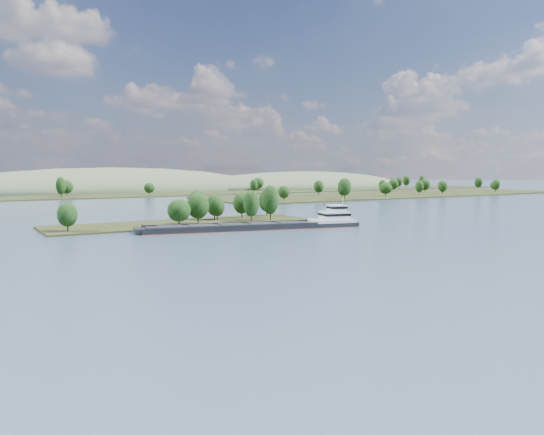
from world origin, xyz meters
TOP-DOWN VIEW (x-y plane):
  - ground at (0.00, 120.00)m, footprint 1800.00×1800.00m
  - tree_island at (7.20, 178.63)m, footprint 100.00×30.19m
  - right_bank at (230.84, 299.43)m, footprint 320.00×90.00m
  - back_shoreline at (8.33, 399.85)m, footprint 900.00×60.00m
  - hill_east at (260.00, 470.00)m, footprint 260.00×140.00m
  - hill_west at (60.00, 500.00)m, footprint 320.00×160.00m
  - cargo_barge at (19.22, 149.52)m, footprint 78.63×26.55m

SIDE VIEW (x-z plane):
  - ground at x=0.00m, z-range 0.00..0.00m
  - hill_east at x=260.00m, z-range -18.00..18.00m
  - hill_west at x=60.00m, z-range -22.00..22.00m
  - back_shoreline at x=8.33m, z-range -7.25..8.74m
  - right_bank at x=230.84m, z-range -6.78..8.77m
  - cargo_barge at x=19.22m, z-range -3.97..6.65m
  - tree_island at x=7.20m, z-range -3.64..11.46m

